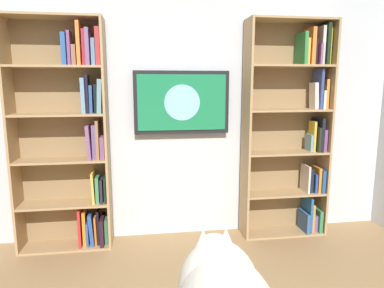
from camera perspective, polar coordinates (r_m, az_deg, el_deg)
The scene contains 4 objects.
wall_back at distance 3.41m, azimuth -2.61°, elevation 6.92°, with size 4.52×0.06×2.70m, color silver.
bookshelf_left at distance 3.58m, azimuth 16.68°, elevation 2.52°, with size 0.85×0.28×2.13m.
bookshelf_right at distance 3.31m, azimuth -19.28°, elevation 1.26°, with size 0.84×0.28×2.10m.
wall_mounted_tv at distance 3.33m, azimuth -1.72°, elevation 6.91°, with size 0.92×0.07×0.60m.
Camera 1 is at (0.34, 1.15, 1.53)m, focal length 32.14 mm.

